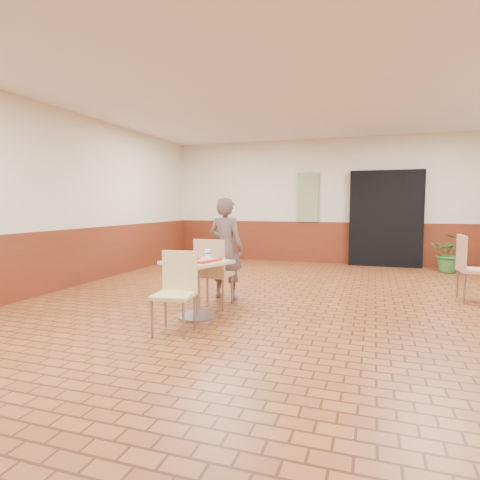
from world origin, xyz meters
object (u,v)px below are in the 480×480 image
(chair_main_back, at_px, (213,269))
(ring_donut, at_px, (188,256))
(serving_tray, at_px, (197,259))
(paper_cup, at_px, (208,253))
(main_table, at_px, (197,279))
(customer, at_px, (226,248))
(potted_plant, at_px, (450,253))
(chair_second_left, at_px, (470,265))
(long_john_donut, at_px, (196,258))
(chair_main_front, at_px, (176,287))

(chair_main_back, height_order, ring_donut, chair_main_back)
(serving_tray, height_order, paper_cup, paper_cup)
(main_table, bearing_deg, customer, 90.97)
(main_table, xyz_separation_m, potted_plant, (3.62, 4.78, -0.08))
(ring_donut, distance_m, chair_second_left, 4.11)
(long_john_donut, xyz_separation_m, potted_plant, (3.59, 4.85, -0.37))
(serving_tray, bearing_deg, chair_main_front, -88.76)
(long_john_donut, relative_size, potted_plant, 0.18)
(ring_donut, relative_size, long_john_donut, 0.74)
(main_table, bearing_deg, serving_tray, 90.00)
(main_table, xyz_separation_m, chair_second_left, (3.43, 2.06, 0.06))
(serving_tray, relative_size, paper_cup, 5.15)
(main_table, height_order, serving_tray, serving_tray)
(serving_tray, distance_m, chair_second_left, 4.01)
(chair_main_front, xyz_separation_m, long_john_donut, (0.02, 0.50, 0.27))
(main_table, distance_m, ring_donut, 0.32)
(main_table, bearing_deg, long_john_donut, -69.12)
(chair_main_front, xyz_separation_m, paper_cup, (0.09, 0.70, 0.30))
(chair_main_front, bearing_deg, chair_main_back, 85.00)
(potted_plant, bearing_deg, serving_tray, -127.10)
(customer, bearing_deg, potted_plant, -124.52)
(main_table, distance_m, paper_cup, 0.35)
(chair_main_back, distance_m, customer, 0.62)
(chair_second_left, bearing_deg, potted_plant, -7.85)
(chair_main_back, xyz_separation_m, long_john_donut, (0.03, -0.58, 0.24))
(potted_plant, bearing_deg, ring_donut, -128.29)
(chair_main_front, height_order, customer, customer)
(main_table, xyz_separation_m, paper_cup, (0.10, 0.13, 0.32))
(customer, xyz_separation_m, ring_donut, (-0.12, -1.05, 0.00))
(main_table, height_order, ring_donut, ring_donut)
(main_table, bearing_deg, chair_main_front, -88.76)
(chair_main_front, height_order, chair_main_back, chair_main_back)
(main_table, relative_size, serving_tray, 1.44)
(paper_cup, bearing_deg, chair_main_front, -96.95)
(customer, bearing_deg, chair_second_left, -154.15)
(main_table, distance_m, customer, 1.12)
(chair_main_back, bearing_deg, chair_second_left, -156.23)
(chair_main_front, distance_m, long_john_donut, 0.57)
(chair_second_left, bearing_deg, customer, 101.90)
(serving_tray, height_order, ring_donut, ring_donut)
(chair_main_front, xyz_separation_m, serving_tray, (-0.01, 0.58, 0.24))
(customer, bearing_deg, main_table, 100.96)
(chair_main_back, relative_size, chair_second_left, 0.98)
(chair_main_back, relative_size, serving_tray, 1.91)
(main_table, relative_size, customer, 0.47)
(chair_main_front, distance_m, chair_main_back, 1.08)
(chair_main_back, bearing_deg, paper_cup, 103.55)
(long_john_donut, bearing_deg, main_table, 110.88)
(chair_main_back, xyz_separation_m, serving_tray, (-0.00, -0.51, 0.20))
(chair_main_front, bearing_deg, customer, 85.50)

